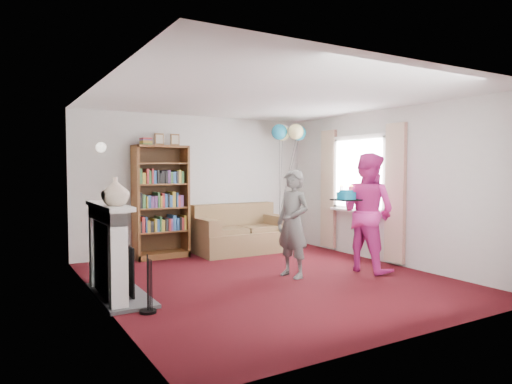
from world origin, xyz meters
TOP-DOWN VIEW (x-y plane):
  - ground at (0.00, 0.00)m, footprint 5.00×5.00m
  - wall_back at (0.00, 2.51)m, footprint 4.50×0.02m
  - wall_left at (-2.26, 0.00)m, footprint 0.02×5.00m
  - wall_right at (2.26, 0.00)m, footprint 0.02×5.00m
  - ceiling at (0.00, 0.00)m, footprint 4.50×5.00m
  - fireplace at (-2.09, 0.19)m, footprint 0.55×1.80m
  - window_bay at (2.21, 0.60)m, footprint 0.14×2.02m
  - wall_sconce at (-1.75, 2.36)m, footprint 0.16×0.23m
  - bookcase at (-0.79, 2.30)m, footprint 0.91×0.42m
  - sofa at (0.64, 2.07)m, footprint 1.65×0.88m
  - wicker_basket at (-1.90, 1.04)m, footprint 0.44×0.44m
  - person_striped at (0.37, -0.03)m, footprint 0.47×0.62m
  - person_magenta at (1.56, -0.29)m, footprint 0.81×0.97m
  - birthday_cake at (1.11, -0.30)m, footprint 0.33×0.33m
  - balloons at (1.61, 1.88)m, footprint 0.74×0.74m
  - mantel_vase at (-2.12, -0.15)m, footprint 0.40×0.40m

SIDE VIEW (x-z plane):
  - ground at x=0.00m, z-range 0.00..0.00m
  - wicker_basket at x=-1.90m, z-range -0.02..0.37m
  - sofa at x=0.64m, z-range -0.11..0.77m
  - fireplace at x=-2.09m, z-range -0.05..1.07m
  - person_striped at x=0.37m, z-range 0.00..1.52m
  - person_magenta at x=1.56m, z-range 0.00..1.77m
  - bookcase at x=-0.79m, z-range -0.12..2.02m
  - birthday_cake at x=1.11m, z-range 1.03..1.26m
  - window_bay at x=2.21m, z-range 0.10..2.30m
  - wall_back at x=0.00m, z-range 0.00..2.50m
  - wall_left at x=-2.26m, z-range 0.00..2.50m
  - wall_right at x=2.26m, z-range 0.00..2.50m
  - mantel_vase at x=-2.12m, z-range 1.12..1.44m
  - wall_sconce at x=-1.75m, z-range 1.80..1.96m
  - balloons at x=1.61m, z-range 1.36..3.07m
  - ceiling at x=0.00m, z-range 2.50..2.51m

